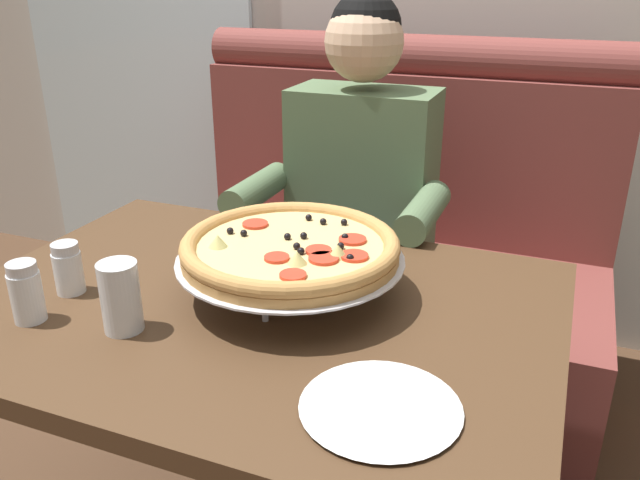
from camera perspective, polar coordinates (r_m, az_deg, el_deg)
name	(u,v)px	position (r m, az deg, el deg)	size (l,w,h in m)	color
booth_bench	(380,272)	(2.14, 5.33, -2.84)	(1.41, 0.78, 1.13)	brown
dining_table	(255,344)	(1.30, -5.76, -9.09)	(1.15, 0.83, 0.73)	#4C331E
diner_main	(350,208)	(1.79, 2.67, 2.81)	(0.54, 0.64, 1.27)	#2D3342
pizza	(290,249)	(1.24, -2.62, -0.79)	(0.44, 0.44, 0.13)	silver
shaker_parmesan	(69,272)	(1.36, -21.33, -2.61)	(0.06, 0.06, 0.10)	white
shaker_oregano	(27,296)	(1.28, -24.48, -4.53)	(0.06, 0.06, 0.11)	white
plate_near_left	(381,404)	(0.97, 5.37, -14.23)	(0.24, 0.24, 0.02)	white
drinking_glass	(121,300)	(1.18, -17.18, -5.10)	(0.07, 0.07, 0.13)	silver
patio_chair	(193,119)	(3.84, -11.18, 10.41)	(0.40, 0.40, 0.86)	black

